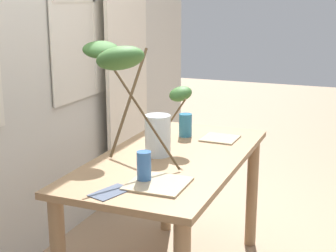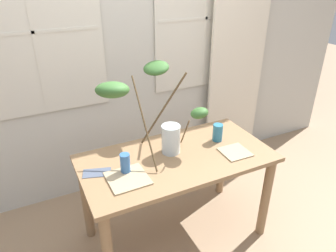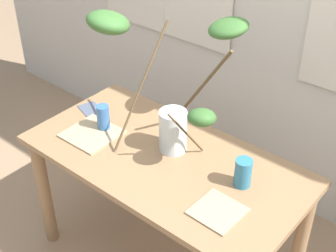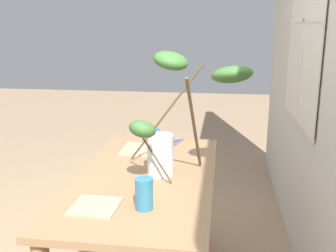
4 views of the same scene
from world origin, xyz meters
name	(u,v)px [view 1 (image 1 of 4)]	position (x,y,z in m)	size (l,w,h in m)	color
back_wall_with_windows	(13,10)	(0.00, 0.96, 1.51)	(5.06, 0.14, 3.01)	beige
curtain_sheer_side	(127,41)	(1.11, 0.81, 1.25)	(0.64, 0.03, 2.50)	silver
dining_table	(172,180)	(0.00, 0.00, 0.63)	(1.40, 0.72, 0.76)	#93704C
vase_with_branches	(136,91)	(-0.11, 0.15, 1.12)	(0.80, 0.68, 0.64)	silver
drinking_glass_blue_left	(144,167)	(-0.40, -0.02, 0.83)	(0.07, 0.07, 0.14)	#386BAD
drinking_glass_blue_right	(185,125)	(0.40, 0.07, 0.83)	(0.08, 0.08, 0.14)	teal
plate_square_left	(158,184)	(-0.41, -0.10, 0.77)	(0.26, 0.26, 0.01)	tan
plate_square_right	(220,138)	(0.41, -0.14, 0.77)	(0.20, 0.20, 0.01)	tan
napkin_folded	(111,192)	(-0.58, 0.06, 0.76)	(0.19, 0.10, 0.00)	#4C566B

